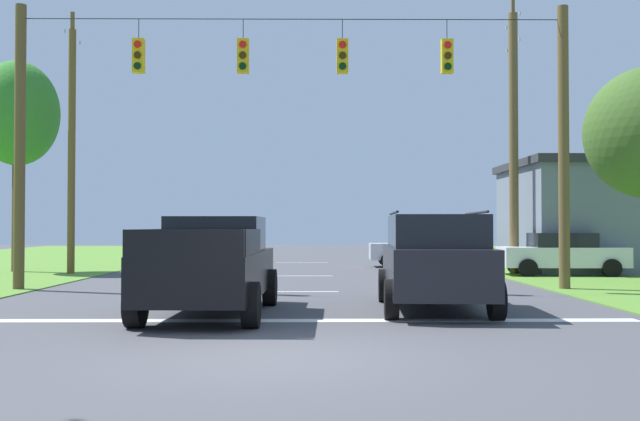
# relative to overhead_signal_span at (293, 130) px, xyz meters

# --- Properties ---
(ground_plane) EXTENTS (120.00, 120.00, 0.00)m
(ground_plane) POSITION_rel_overhead_signal_span_xyz_m (0.00, -10.40, -4.43)
(ground_plane) COLOR #47474C
(stop_bar_stripe) EXTENTS (13.27, 0.45, 0.01)m
(stop_bar_stripe) POSITION_rel_overhead_signal_span_xyz_m (0.00, -6.60, -4.42)
(stop_bar_stripe) COLOR white
(stop_bar_stripe) RESTS_ON ground
(lane_dash_0) EXTENTS (2.50, 0.15, 0.01)m
(lane_dash_0) POSITION_rel_overhead_signal_span_xyz_m (0.00, -0.60, -4.42)
(lane_dash_0) COLOR white
(lane_dash_0) RESTS_ON ground
(lane_dash_1) EXTENTS (2.50, 0.15, 0.01)m
(lane_dash_1) POSITION_rel_overhead_signal_span_xyz_m (0.00, 5.65, -4.42)
(lane_dash_1) COLOR white
(lane_dash_1) RESTS_ON ground
(lane_dash_2) EXTENTS (2.50, 0.15, 0.01)m
(lane_dash_2) POSITION_rel_overhead_signal_span_xyz_m (0.00, 15.11, -4.42)
(lane_dash_2) COLOR white
(lane_dash_2) RESTS_ON ground
(overhead_signal_span) EXTENTS (15.39, 0.31, 7.91)m
(overhead_signal_span) POSITION_rel_overhead_signal_span_xyz_m (0.00, 0.00, 0.00)
(overhead_signal_span) COLOR brown
(overhead_signal_span) RESTS_ON ground
(pickup_truck) EXTENTS (2.40, 5.45, 1.95)m
(pickup_truck) POSITION_rel_overhead_signal_span_xyz_m (-1.43, -5.67, -3.46)
(pickup_truck) COLOR black
(pickup_truck) RESTS_ON ground
(suv_black) EXTENTS (2.43, 4.90, 2.05)m
(suv_black) POSITION_rel_overhead_signal_span_xyz_m (3.11, -4.98, -3.36)
(suv_black) COLOR black
(suv_black) RESTS_ON ground
(distant_car_crossing_white) EXTENTS (4.37, 2.17, 1.52)m
(distant_car_crossing_white) POSITION_rel_overhead_signal_span_xyz_m (9.39, 5.64, -3.64)
(distant_car_crossing_white) COLOR silver
(distant_car_crossing_white) RESTS_ON ground
(distant_car_oncoming) EXTENTS (4.35, 2.12, 1.52)m
(distant_car_oncoming) POSITION_rel_overhead_signal_span_xyz_m (5.15, 11.34, -3.64)
(distant_car_oncoming) COLOR silver
(distant_car_oncoming) RESTS_ON ground
(utility_pole_mid_right) EXTENTS (0.33, 1.90, 10.36)m
(utility_pole_mid_right) POSITION_rel_overhead_signal_span_xyz_m (7.93, 6.51, 0.62)
(utility_pole_mid_right) COLOR brown
(utility_pole_mid_right) RESTS_ON ground
(utility_pole_near_left) EXTENTS (0.27, 1.76, 9.67)m
(utility_pole_near_left) POSITION_rel_overhead_signal_span_xyz_m (-8.32, 6.66, 0.28)
(utility_pole_near_left) COLOR brown
(utility_pole_near_left) RESTS_ON ground
(tree_roadside_right) EXTENTS (3.16, 3.16, 8.11)m
(tree_roadside_right) POSITION_rel_overhead_signal_span_xyz_m (-10.80, 7.81, 1.63)
(tree_roadside_right) COLOR brown
(tree_roadside_right) RESTS_ON ground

